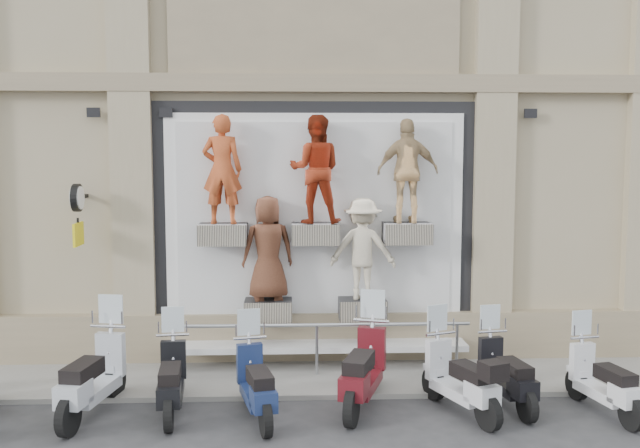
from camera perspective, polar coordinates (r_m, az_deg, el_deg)
The scene contains 13 objects.
ground at distance 10.02m, azimuth 0.19°, elevation -15.87°, with size 90.00×90.00×0.00m, color #303033.
sidewalk at distance 11.99m, azimuth -0.27°, elevation -11.97°, with size 16.00×2.20×0.08m, color gray.
building at distance 16.46m, azimuth -0.94°, elevation 13.87°, with size 14.00×8.60×12.00m, color tan, non-canonical shape.
shop_vitrine at distance 12.11m, azimuth -0.07°, elevation -0.10°, with size 5.60×0.84×4.30m.
guard_rail at distance 11.77m, azimuth -0.26°, elevation -10.15°, with size 5.06×0.10×0.93m, color #9EA0A5, non-canonical shape.
clock_sign_bracket at distance 12.30m, azimuth -18.82°, elevation 1.32°, with size 0.10×0.80×1.02m.
scooter_c at distance 10.59m, azimuth -17.77°, elevation -10.36°, with size 0.58×1.98×1.61m, color #A7ACB5, non-canonical shape.
scooter_d at distance 10.41m, azimuth -11.83°, elevation -11.01°, with size 0.51×1.75×1.43m, color black, non-canonical shape.
scooter_e at distance 10.06m, azimuth -5.12°, elevation -11.48°, with size 0.52×1.77×1.44m, color #16234D, non-canonical shape.
scooter_f at distance 10.41m, azimuth 3.49°, elevation -10.32°, with size 0.58×2.00×1.62m, color #4C0D13, non-canonical shape.
scooter_g at distance 10.38m, azimuth 11.14°, elevation -10.93°, with size 0.52×1.80×1.46m, color silver, non-canonical shape.
scooter_h at distance 10.83m, azimuth 14.71°, elevation -10.49°, with size 0.50×1.71×1.39m, color black, non-canonical shape.
scooter_i at distance 10.96m, azimuth 21.77°, elevation -10.57°, with size 0.49×1.70×1.38m, color silver, non-canonical shape.
Camera 1 is at (-0.42, -9.30, 3.72)m, focal length 40.00 mm.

